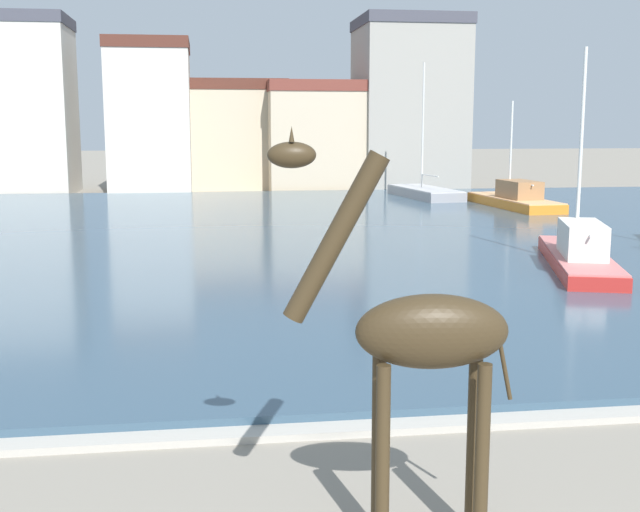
{
  "coord_description": "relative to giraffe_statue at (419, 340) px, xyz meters",
  "views": [
    {
      "loc": [
        -2.16,
        -5.7,
        4.92
      ],
      "look_at": [
        0.18,
        10.74,
        2.2
      ],
      "focal_mm": 45.37,
      "sensor_mm": 36.0,
      "label": 1
    }
  ],
  "objects": [
    {
      "name": "harbor_water",
      "position": [
        -0.21,
        25.95,
        -2.37
      ],
      "size": [
        80.66,
        44.32,
        0.26
      ],
      "primitive_type": "cube",
      "color": "#334C60",
      "rests_on": "ground"
    },
    {
      "name": "quay_edge_coping",
      "position": [
        -0.21,
        3.54,
        -2.44
      ],
      "size": [
        80.66,
        0.5,
        0.12
      ],
      "primitive_type": "cube",
      "color": "#ADA89E",
      "rests_on": "ground"
    },
    {
      "name": "giraffe_statue",
      "position": [
        0.0,
        0.0,
        0.0
      ],
      "size": [
        2.81,
        0.83,
        4.9
      ],
      "color": "#382B19",
      "rests_on": "ground"
    },
    {
      "name": "sailboat_orange",
      "position": [
        14.89,
        35.59,
        -1.92
      ],
      "size": [
        2.83,
        9.67,
        6.2
      ],
      "color": "orange",
      "rests_on": "ground"
    },
    {
      "name": "sailboat_red",
      "position": [
        9.91,
        16.63,
        -1.92
      ],
      "size": [
        4.45,
        9.61,
        7.39
      ],
      "color": "red",
      "rests_on": "ground"
    },
    {
      "name": "sailboat_grey",
      "position": [
        11.45,
        42.29,
        -2.04
      ],
      "size": [
        3.36,
        8.67,
        8.75
      ],
      "color": "#939399",
      "rests_on": "ground"
    },
    {
      "name": "townhouse_narrow_midrow",
      "position": [
        -15.28,
        51.59,
        3.71
      ],
      "size": [
        7.45,
        6.63,
        12.38
      ],
      "color": "beige",
      "rests_on": "ground"
    },
    {
      "name": "townhouse_wide_warehouse",
      "position": [
        -6.15,
        50.82,
        2.89
      ],
      "size": [
        5.77,
        6.62,
        10.76
      ],
      "color": "beige",
      "rests_on": "ground"
    },
    {
      "name": "townhouse_end_terrace",
      "position": [
        -0.73,
        53.71,
        1.61
      ],
      "size": [
        9.14,
        5.3,
        8.19
      ],
      "color": "#C6B293",
      "rests_on": "ground"
    },
    {
      "name": "townhouse_tall_gabled",
      "position": [
        6.18,
        51.75,
        1.52
      ],
      "size": [
        7.97,
        6.64,
        8.01
      ],
      "color": "#C6B293",
      "rests_on": "ground"
    },
    {
      "name": "townhouse_corner_house",
      "position": [
        12.99,
        51.77,
        3.89
      ],
      "size": [
        7.78,
        7.58,
        12.74
      ],
      "color": "gray",
      "rests_on": "ground"
    }
  ]
}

